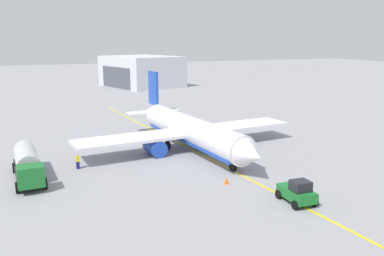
# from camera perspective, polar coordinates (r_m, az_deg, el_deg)

# --- Properties ---
(ground_plane) EXTENTS (400.00, 400.00, 0.00)m
(ground_plane) POSITION_cam_1_polar(r_m,az_deg,el_deg) (52.18, 0.00, -3.22)
(ground_plane) COLOR #939399
(airplane) EXTENTS (30.24, 30.66, 9.46)m
(airplane) POSITION_cam_1_polar(r_m,az_deg,el_deg) (52.00, -0.27, -0.38)
(airplane) COLOR white
(airplane) RESTS_ON ground
(fuel_tanker) EXTENTS (10.60, 3.43, 3.15)m
(fuel_tanker) POSITION_cam_1_polar(r_m,az_deg,el_deg) (44.54, -22.69, -4.72)
(fuel_tanker) COLOR #2D2D33
(fuel_tanker) RESTS_ON ground
(pushback_tug) EXTENTS (3.66, 2.40, 2.20)m
(pushback_tug) POSITION_cam_1_polar(r_m,az_deg,el_deg) (36.77, 14.99, -8.94)
(pushback_tug) COLOR #196B28
(pushback_tug) RESTS_ON ground
(refueling_worker) EXTENTS (0.56, 0.42, 1.71)m
(refueling_worker) POSITION_cam_1_polar(r_m,az_deg,el_deg) (46.46, -16.20, -4.69)
(refueling_worker) COLOR navy
(refueling_worker) RESTS_ON ground
(safety_cone_nose) EXTENTS (0.56, 0.56, 0.62)m
(safety_cone_nose) POSITION_cam_1_polar(r_m,az_deg,el_deg) (40.39, 4.98, -7.62)
(safety_cone_nose) COLOR #F2590F
(safety_cone_nose) RESTS_ON ground
(distant_hangar) EXTENTS (27.51, 24.13, 9.28)m
(distant_hangar) POSITION_cam_1_polar(r_m,az_deg,el_deg) (125.31, -7.32, 8.15)
(distant_hangar) COLOR silver
(distant_hangar) RESTS_ON ground
(taxi_line_marking) EXTENTS (75.05, 8.81, 0.01)m
(taxi_line_marking) POSITION_cam_1_polar(r_m,az_deg,el_deg) (52.18, 0.00, -3.21)
(taxi_line_marking) COLOR yellow
(taxi_line_marking) RESTS_ON ground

